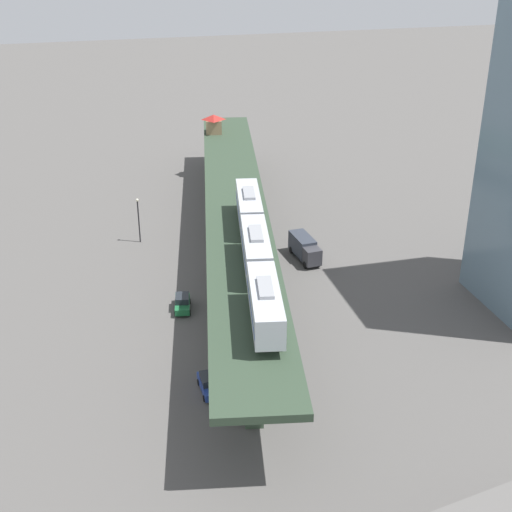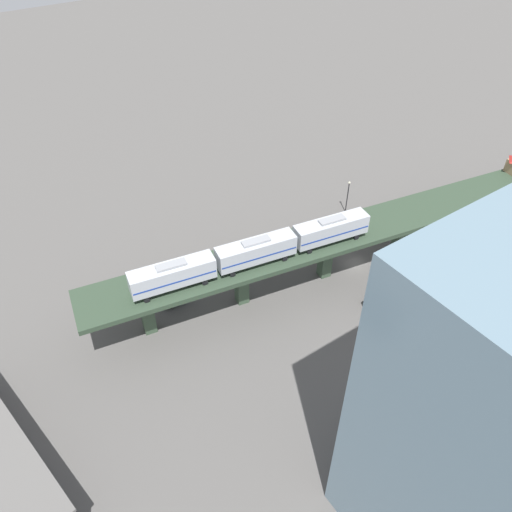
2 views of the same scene
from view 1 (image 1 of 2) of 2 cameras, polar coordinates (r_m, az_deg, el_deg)
ground_plane at (r=101.81m, az=-1.57°, el=-0.18°), size 400.00×400.00×0.00m
elevated_viaduct at (r=99.07m, az=-1.62°, el=3.57°), size 24.82×92.01×8.32m
subway_train at (r=79.47m, az=0.00°, el=0.67°), size 9.45×37.10×4.45m
signal_hut at (r=131.36m, az=-3.41°, el=10.55°), size 3.75×3.75×3.40m
street_car_green at (r=88.98m, az=-5.91°, el=-3.74°), size 2.53×4.64×1.89m
street_car_blue at (r=74.48m, az=-3.75°, el=-10.16°), size 2.04×4.44×1.89m
delivery_truck at (r=101.07m, az=3.91°, el=0.66°), size 2.87×7.36×3.20m
street_lamp at (r=106.64m, az=-9.38°, el=3.13°), size 0.44×0.44×6.94m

